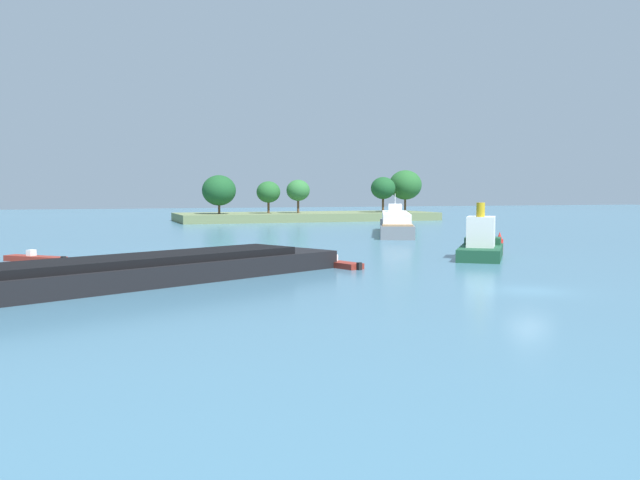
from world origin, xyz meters
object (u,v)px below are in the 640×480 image
Objects in this scene: cargo_barge at (80,275)px; channel_buoy_red at (500,243)px; white_riverboat at (395,224)px; small_motorboat at (36,259)px; fishing_skiff at (336,264)px; tugboat at (481,244)px.

cargo_barge is 40.32m from channel_buoy_red.
cargo_barge is (-39.95, -41.49, -0.41)m from white_riverboat.
white_riverboat is 12.40× the size of channel_buoy_red.
white_riverboat reaches higher than channel_buoy_red.
cargo_barge reaches higher than small_motorboat.
white_riverboat is at bearing 27.78° from small_motorboat.
white_riverboat is 40.83m from fishing_skiff.
tugboat is at bearing -136.41° from channel_buoy_red.
tugboat is 1.77× the size of small_motorboat.
small_motorboat is (-43.59, -22.97, -1.11)m from white_riverboat.
white_riverboat is 57.60m from cargo_barge.
white_riverboat is at bearing 85.57° from channel_buoy_red.
white_riverboat is 4.60× the size of small_motorboat.
cargo_barge is at bearing -78.90° from small_motorboat.
fishing_skiff is (-21.55, -34.66, -1.12)m from white_riverboat.
small_motorboat is 2.69× the size of channel_buoy_red.
channel_buoy_red is at bearing 43.59° from tugboat.
cargo_barge reaches higher than tugboat.
white_riverboat is 4.43× the size of fishing_skiff.
tugboat is 7.29m from channel_buoy_red.
white_riverboat is at bearing 58.12° from fishing_skiff.
fishing_skiff is 19.64m from cargo_barge.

